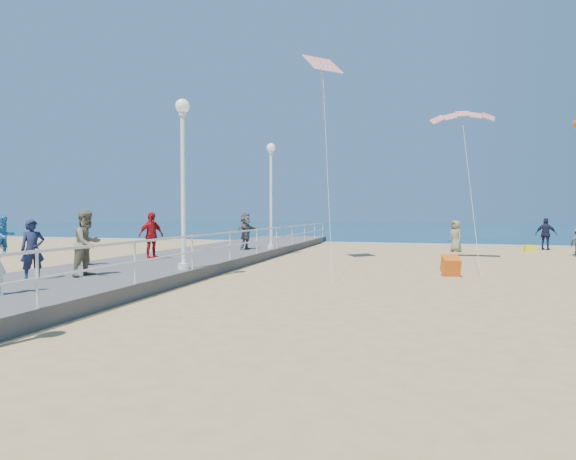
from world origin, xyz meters
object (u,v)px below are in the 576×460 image
(spectator_1, at_px, (87,243))
(spectator_3, at_px, (151,236))
(box_kite, at_px, (451,268))
(beach_walker_b, at_px, (546,234))
(lamp_post_mid, at_px, (183,165))
(toddler_held, at_px, (5,236))
(spectator_0, at_px, (33,250))
(spectator_7, at_px, (85,242))
(lamp_post_far, at_px, (271,184))
(beach_chair_left, at_px, (530,249))
(beach_walker_c, at_px, (456,236))
(spectator_5, at_px, (246,231))

(spectator_1, height_order, spectator_3, spectator_1)
(box_kite, bearing_deg, beach_walker_b, 54.03)
(lamp_post_mid, xyz_separation_m, spectator_1, (-1.84, -2.10, -2.34))
(toddler_held, xyz_separation_m, beach_walker_b, (16.04, 22.22, -0.72))
(toddler_held, distance_m, spectator_0, 2.38)
(lamp_post_mid, distance_m, spectator_7, 4.51)
(lamp_post_mid, relative_size, spectator_0, 3.34)
(lamp_post_far, xyz_separation_m, beach_chair_left, (13.27, 6.15, -3.46))
(lamp_post_far, bearing_deg, spectator_3, -113.47)
(beach_walker_b, xyz_separation_m, beach_walker_c, (-5.28, -2.69, -0.06))
(beach_walker_c, height_order, beach_chair_left, beach_walker_c)
(spectator_1, distance_m, beach_walker_b, 25.29)
(lamp_post_far, xyz_separation_m, beach_walker_b, (14.56, 8.15, -2.71))
(lamp_post_mid, height_order, spectator_7, lamp_post_mid)
(spectator_7, bearing_deg, lamp_post_far, -2.37)
(spectator_1, relative_size, beach_chair_left, 3.35)
(toddler_held, bearing_deg, spectator_7, 39.85)
(spectator_0, xyz_separation_m, spectator_7, (-1.03, 3.21, -0.02))
(spectator_5, bearing_deg, beach_chair_left, -53.31)
(spectator_0, bearing_deg, box_kite, -24.32)
(beach_walker_b, bearing_deg, toddler_held, 76.81)
(beach_walker_b, bearing_deg, spectator_3, 62.69)
(beach_chair_left, bearing_deg, lamp_post_mid, -131.20)
(spectator_7, bearing_deg, spectator_3, -0.88)
(spectator_0, distance_m, spectator_1, 1.34)
(box_kite, bearing_deg, lamp_post_far, 136.32)
(toddler_held, distance_m, spectator_1, 3.01)
(toddler_held, bearing_deg, lamp_post_far, 10.01)
(spectator_1, bearing_deg, lamp_post_far, -4.42)
(lamp_post_mid, bearing_deg, lamp_post_far, 90.00)
(spectator_1, height_order, beach_walker_b, spectator_1)
(spectator_0, bearing_deg, spectator_3, 34.54)
(beach_walker_b, xyz_separation_m, box_kite, (-6.36, -13.47, -0.65))
(lamp_post_mid, height_order, beach_walker_b, lamp_post_mid)
(spectator_7, height_order, beach_walker_c, spectator_7)
(toddler_held, xyz_separation_m, spectator_0, (-1.25, 1.96, -0.48))
(spectator_5, bearing_deg, lamp_post_far, -37.97)
(lamp_post_far, distance_m, spectator_1, 11.49)
(spectator_3, xyz_separation_m, beach_walker_b, (17.36, 14.59, -0.36))
(beach_walker_c, bearing_deg, lamp_post_mid, -68.88)
(beach_walker_c, relative_size, box_kite, 2.98)
(spectator_7, xyz_separation_m, box_kite, (11.96, 3.57, -0.88))
(spectator_3, bearing_deg, spectator_1, -145.41)
(beach_walker_c, bearing_deg, spectator_7, -78.44)
(beach_walker_c, distance_m, beach_chair_left, 4.11)
(spectator_5, distance_m, beach_chair_left, 15.98)
(spectator_0, bearing_deg, spectator_7, 51.71)
(lamp_post_far, distance_m, spectator_7, 9.97)
(spectator_5, distance_m, beach_walker_c, 12.12)
(toddler_held, bearing_deg, spectator_1, 23.05)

